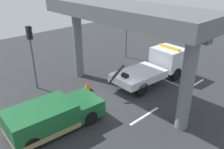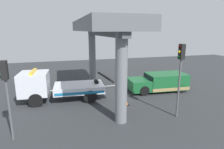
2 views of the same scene
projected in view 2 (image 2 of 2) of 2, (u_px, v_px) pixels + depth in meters
name	position (u px, v px, depth m)	size (l,w,h in m)	color
ground_plane	(110.00, 96.00, 16.07)	(60.00, 40.00, 0.10)	#2D3033
lane_stripe_west	(158.00, 82.00, 20.17)	(2.60, 0.16, 0.01)	silver
lane_stripe_mid	(103.00, 86.00, 18.58)	(2.60, 0.16, 0.01)	silver
lane_stripe_east	(38.00, 92.00, 16.98)	(2.60, 0.16, 0.01)	silver
tow_truck_white	(54.00, 86.00, 14.62)	(7.31, 2.76, 2.46)	silver
towed_van_green	(160.00, 82.00, 17.11)	(5.32, 2.50, 1.58)	#195B2D
overpass_structure	(102.00, 31.00, 14.66)	(3.60, 11.48, 6.19)	slate
traffic_light_near	(180.00, 65.00, 11.34)	(0.39, 0.32, 4.61)	#515456
traffic_light_far	(5.00, 83.00, 8.90)	(0.39, 0.32, 4.03)	#515456
traffic_cone_orange	(125.00, 101.00, 13.96)	(0.56, 0.56, 0.67)	orange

